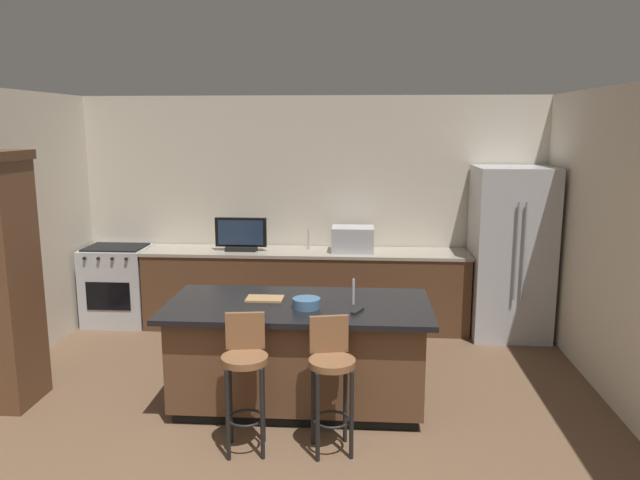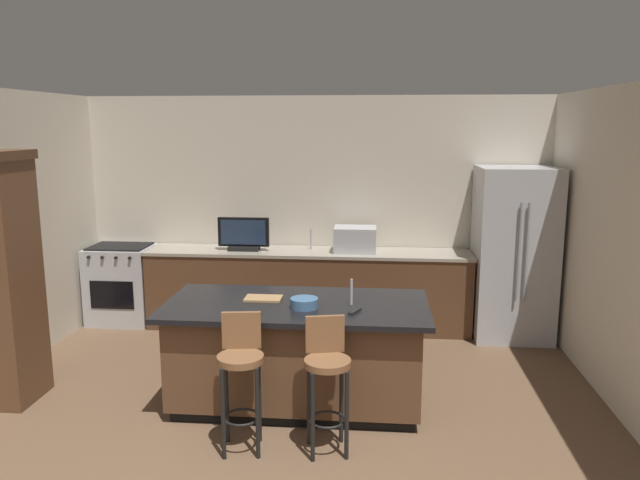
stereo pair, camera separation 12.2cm
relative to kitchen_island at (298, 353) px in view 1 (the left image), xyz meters
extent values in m
cube|color=beige|center=(-0.08, 2.43, 0.89)|extent=(6.01, 0.12, 2.71)
cube|color=beige|center=(2.73, 0.13, 0.89)|extent=(0.12, 5.02, 2.71)
cube|color=brown|center=(-0.13, 2.05, -0.02)|extent=(3.76, 0.60, 0.89)
cube|color=#9E9384|center=(-0.13, 2.05, 0.45)|extent=(3.79, 0.62, 0.04)
cube|color=black|center=(0.00, 0.00, -0.42)|extent=(1.97, 0.85, 0.09)
cube|color=brown|center=(0.00, 0.00, 0.01)|extent=(2.05, 0.93, 0.77)
cube|color=black|center=(0.00, 0.00, 0.42)|extent=(2.21, 1.09, 0.04)
cube|color=#B7BABF|center=(2.19, 1.96, 0.50)|extent=(0.85, 0.78, 1.92)
cylinder|color=gray|center=(2.15, 1.54, 0.60)|extent=(0.02, 0.02, 1.06)
cylinder|color=gray|center=(2.23, 1.54, 0.60)|extent=(0.02, 0.02, 1.06)
cube|color=#B7BABF|center=(-2.40, 2.05, 0.00)|extent=(0.75, 0.60, 0.93)
cube|color=black|center=(-2.40, 1.75, -0.04)|extent=(0.52, 0.01, 0.33)
cube|color=black|center=(-2.40, 2.05, 0.48)|extent=(0.67, 0.50, 0.02)
cylinder|color=black|center=(-2.65, 1.74, 0.41)|extent=(0.04, 0.03, 0.04)
cylinder|color=black|center=(-2.49, 1.74, 0.41)|extent=(0.04, 0.03, 0.04)
cylinder|color=black|center=(-2.32, 1.74, 0.41)|extent=(0.04, 0.03, 0.04)
cylinder|color=black|center=(-2.16, 1.74, 0.41)|extent=(0.04, 0.03, 0.04)
cube|color=#B7BABF|center=(0.42, 2.05, 0.61)|extent=(0.48, 0.36, 0.29)
cube|color=black|center=(-0.88, 2.00, 0.49)|extent=(0.36, 0.16, 0.05)
cube|color=black|center=(-0.88, 2.00, 0.69)|extent=(0.60, 0.05, 0.34)
cube|color=#1E2D47|center=(-0.88, 1.98, 0.69)|extent=(0.53, 0.01, 0.29)
cylinder|color=#B2B2B7|center=(-0.10, 2.15, 0.59)|extent=(0.02, 0.02, 0.24)
cylinder|color=#B2B2B7|center=(0.46, 0.00, 0.55)|extent=(0.02, 0.02, 0.22)
cylinder|color=brown|center=(-0.30, -0.80, 0.25)|extent=(0.34, 0.34, 0.05)
cube|color=brown|center=(-0.33, -0.65, 0.42)|extent=(0.29, 0.08, 0.28)
cylinder|color=black|center=(-0.41, -0.93, -0.12)|extent=(0.03, 0.03, 0.69)
cylinder|color=black|center=(-0.17, -0.90, -0.12)|extent=(0.03, 0.03, 0.69)
cylinder|color=black|center=(-0.44, -0.69, -0.12)|extent=(0.03, 0.03, 0.69)
cylinder|color=black|center=(-0.20, -0.66, -0.12)|extent=(0.03, 0.03, 0.69)
torus|color=black|center=(-0.30, -0.80, -0.20)|extent=(0.28, 0.28, 0.02)
cylinder|color=brown|center=(0.32, -0.76, 0.23)|extent=(0.34, 0.34, 0.05)
cube|color=brown|center=(0.29, -0.61, 0.39)|extent=(0.29, 0.10, 0.28)
cylinder|color=black|center=(0.23, -0.91, -0.13)|extent=(0.03, 0.03, 0.67)
cylinder|color=black|center=(0.47, -0.85, -0.13)|extent=(0.03, 0.03, 0.67)
cylinder|color=black|center=(0.18, -0.67, -0.13)|extent=(0.03, 0.03, 0.67)
cylinder|color=black|center=(0.42, -0.62, -0.13)|extent=(0.03, 0.03, 0.67)
torus|color=black|center=(0.32, -0.76, -0.21)|extent=(0.28, 0.28, 0.02)
cylinder|color=#3F668C|center=(0.08, -0.13, 0.48)|extent=(0.23, 0.23, 0.08)
cube|color=black|center=(-0.25, 0.21, 0.44)|extent=(0.10, 0.16, 0.01)
cube|color=black|center=(0.50, -0.21, 0.45)|extent=(0.11, 0.17, 0.02)
cube|color=#A87F51|center=(-0.30, 0.09, 0.45)|extent=(0.31, 0.20, 0.02)
camera|label=1|loc=(0.53, -4.94, 1.92)|focal=34.53mm
camera|label=2|loc=(0.65, -4.93, 1.92)|focal=34.53mm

